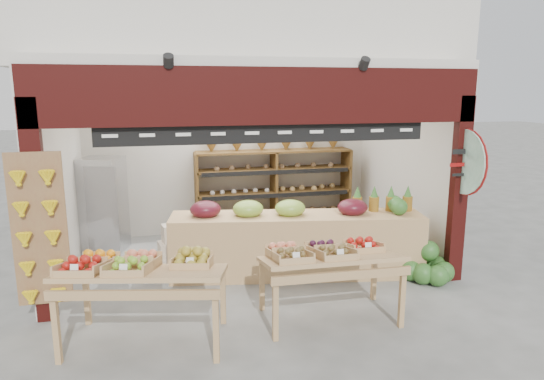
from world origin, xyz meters
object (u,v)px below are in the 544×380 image
Objects in this scene: refrigerator at (104,205)px; mid_counter at (296,242)px; display_table_left at (134,268)px; cardboard_stack at (186,246)px; watermelon_pile at (426,265)px; back_shelving at (274,172)px; display_table_right at (324,255)px.

mid_counter is (2.87, -1.83, -0.30)m from refrigerator.
cardboard_stack is at bearing 74.88° from display_table_left.
mid_counter is at bearing 33.60° from display_table_left.
refrigerator is 3.39m from display_table_left.
watermelon_pile is at bearing 12.07° from display_table_left.
back_shelving is at bearing 118.58° from watermelon_pile.
mid_counter reaches higher than display_table_right.
refrigerator is 0.43× the size of mid_counter.
display_table_right is 2.12m from watermelon_pile.
refrigerator is 4.31m from display_table_right.
display_table_right is (-0.29, -3.73, -0.38)m from back_shelving.
back_shelving reaches higher than cardboard_stack.
watermelon_pile is at bearing -61.42° from back_shelving.
cardboard_stack is (-1.77, -1.22, -0.96)m from back_shelving.
back_shelving is 3.14m from refrigerator.
mid_counter reaches higher than cardboard_stack.
cardboard_stack is at bearing 120.66° from display_table_right.
back_shelving reaches higher than refrigerator.
display_table_right is (2.80, -3.28, -0.01)m from refrigerator.
watermelon_pile is (1.59, -2.91, -0.97)m from back_shelving.
display_table_right is 2.05× the size of watermelon_pile.
back_shelving is at bearing 26.32° from refrigerator.
back_shelving is 0.80× the size of mid_counter.
back_shelving reaches higher than display_table_right.
mid_counter is (-0.22, -2.29, -0.68)m from back_shelving.
display_table_right is (1.49, -2.51, 0.58)m from cardboard_stack.
refrigerator is at bearing 130.55° from display_table_right.
cardboard_stack is 2.72m from display_table_left.
mid_counter is 1.47m from display_table_right.
display_table_left reaches higher than watermelon_pile.
display_table_left is 4.19m from watermelon_pile.
back_shelving reaches higher than display_table_left.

